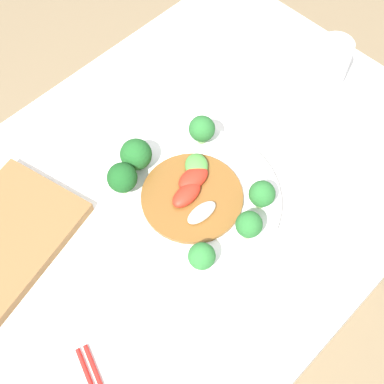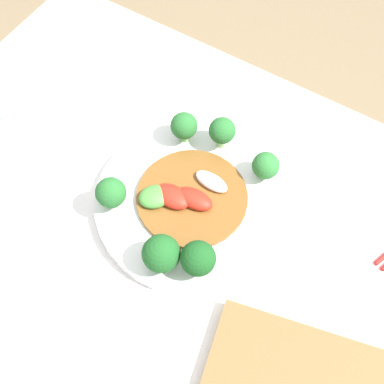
{
  "view_description": "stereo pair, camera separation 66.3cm",
  "coord_description": "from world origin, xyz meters",
  "px_view_note": "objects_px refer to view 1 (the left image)",
  "views": [
    {
      "loc": [
        0.29,
        0.35,
        1.54
      ],
      "look_at": [
        -0.02,
        0.03,
        0.79
      ],
      "focal_mm": 50.0,
      "sensor_mm": 36.0,
      "label": 1
    },
    {
      "loc": [
        0.19,
        -0.31,
        1.48
      ],
      "look_at": [
        -0.02,
        0.03,
        0.79
      ],
      "focal_mm": 50.0,
      "sensor_mm": 36.0,
      "label": 2
    }
  ],
  "objects_px": {
    "plate": "(192,201)",
    "stirfry_center": "(193,192)",
    "broccoli_southwest": "(202,129)",
    "cutting_board": "(6,237)",
    "broccoli_south": "(138,153)",
    "broccoli_southeast": "(122,178)",
    "broccoli_northwest": "(262,194)",
    "drinking_glass": "(331,66)",
    "broccoli_north": "(249,225)",
    "broccoli_northeast": "(202,256)"
  },
  "relations": [
    {
      "from": "broccoli_north",
      "to": "stirfry_center",
      "type": "bearing_deg",
      "value": -86.34
    },
    {
      "from": "broccoli_southeast",
      "to": "broccoli_southwest",
      "type": "relative_size",
      "value": 1.08
    },
    {
      "from": "drinking_glass",
      "to": "broccoli_southeast",
      "type": "bearing_deg",
      "value": -11.94
    },
    {
      "from": "plate",
      "to": "broccoli_southwest",
      "type": "height_order",
      "value": "broccoli_southwest"
    },
    {
      "from": "broccoli_northeast",
      "to": "broccoli_south",
      "type": "bearing_deg",
      "value": -105.86
    },
    {
      "from": "broccoli_south",
      "to": "broccoli_southwest",
      "type": "height_order",
      "value": "broccoli_south"
    },
    {
      "from": "plate",
      "to": "broccoli_south",
      "type": "bearing_deg",
      "value": -82.35
    },
    {
      "from": "stirfry_center",
      "to": "broccoli_southwest",
      "type": "bearing_deg",
      "value": -143.43
    },
    {
      "from": "broccoli_southeast",
      "to": "broccoli_northwest",
      "type": "xyz_separation_m",
      "value": [
        -0.14,
        0.18,
        -0.0
      ]
    },
    {
      "from": "broccoli_southwest",
      "to": "broccoli_northeast",
      "type": "relative_size",
      "value": 1.12
    },
    {
      "from": "broccoli_northeast",
      "to": "broccoli_north",
      "type": "bearing_deg",
      "value": 168.89
    },
    {
      "from": "broccoli_south",
      "to": "stirfry_center",
      "type": "distance_m",
      "value": 0.11
    },
    {
      "from": "broccoli_northwest",
      "to": "stirfry_center",
      "type": "bearing_deg",
      "value": -55.37
    },
    {
      "from": "broccoli_south",
      "to": "drinking_glass",
      "type": "xyz_separation_m",
      "value": [
        -0.38,
        0.11,
        0.0
      ]
    },
    {
      "from": "broccoli_southwest",
      "to": "stirfry_center",
      "type": "height_order",
      "value": "broccoli_southwest"
    },
    {
      "from": "broccoli_south",
      "to": "drinking_glass",
      "type": "relative_size",
      "value": 0.54
    },
    {
      "from": "drinking_glass",
      "to": "plate",
      "type": "bearing_deg",
      "value": 0.13
    },
    {
      "from": "drinking_glass",
      "to": "broccoli_south",
      "type": "bearing_deg",
      "value": -16.26
    },
    {
      "from": "cutting_board",
      "to": "broccoli_southwest",
      "type": "bearing_deg",
      "value": 164.74
    },
    {
      "from": "broccoli_south",
      "to": "broccoli_northeast",
      "type": "height_order",
      "value": "broccoli_south"
    },
    {
      "from": "broccoli_south",
      "to": "broccoli_southeast",
      "type": "xyz_separation_m",
      "value": [
        0.05,
        0.02,
        0.0
      ]
    },
    {
      "from": "plate",
      "to": "broccoli_south",
      "type": "distance_m",
      "value": 0.12
    },
    {
      "from": "stirfry_center",
      "to": "cutting_board",
      "type": "xyz_separation_m",
      "value": [
        0.27,
        -0.16,
        -0.02
      ]
    },
    {
      "from": "broccoli_southwest",
      "to": "broccoli_northeast",
      "type": "distance_m",
      "value": 0.24
    },
    {
      "from": "broccoli_north",
      "to": "drinking_glass",
      "type": "bearing_deg",
      "value": -162.51
    },
    {
      "from": "plate",
      "to": "stirfry_center",
      "type": "relative_size",
      "value": 1.75
    },
    {
      "from": "broccoli_southwest",
      "to": "drinking_glass",
      "type": "height_order",
      "value": "drinking_glass"
    },
    {
      "from": "broccoli_southeast",
      "to": "cutting_board",
      "type": "height_order",
      "value": "broccoli_southeast"
    },
    {
      "from": "broccoli_north",
      "to": "cutting_board",
      "type": "relative_size",
      "value": 0.22
    },
    {
      "from": "broccoli_northwest",
      "to": "broccoli_southeast",
      "type": "bearing_deg",
      "value": -52.79
    },
    {
      "from": "broccoli_south",
      "to": "broccoli_northeast",
      "type": "bearing_deg",
      "value": 74.14
    },
    {
      "from": "broccoli_southwest",
      "to": "cutting_board",
      "type": "xyz_separation_m",
      "value": [
        0.36,
        -0.1,
        -0.04
      ]
    },
    {
      "from": "stirfry_center",
      "to": "broccoli_northwest",
      "type": "bearing_deg",
      "value": 124.63
    },
    {
      "from": "broccoli_northwest",
      "to": "stirfry_center",
      "type": "height_order",
      "value": "broccoli_northwest"
    },
    {
      "from": "broccoli_southeast",
      "to": "stirfry_center",
      "type": "bearing_deg",
      "value": 129.73
    },
    {
      "from": "broccoli_southeast",
      "to": "stirfry_center",
      "type": "xyz_separation_m",
      "value": [
        -0.07,
        0.09,
        -0.03
      ]
    },
    {
      "from": "broccoli_south",
      "to": "broccoli_southwest",
      "type": "distance_m",
      "value": 0.12
    },
    {
      "from": "broccoli_north",
      "to": "plate",
      "type": "bearing_deg",
      "value": -83.11
    },
    {
      "from": "plate",
      "to": "broccoli_north",
      "type": "xyz_separation_m",
      "value": [
        -0.01,
        0.11,
        0.05
      ]
    },
    {
      "from": "broccoli_north",
      "to": "cutting_board",
      "type": "bearing_deg",
      "value": -45.55
    },
    {
      "from": "plate",
      "to": "stirfry_center",
      "type": "distance_m",
      "value": 0.02
    },
    {
      "from": "broccoli_north",
      "to": "stirfry_center",
      "type": "xyz_separation_m",
      "value": [
        0.01,
        -0.12,
        -0.03
      ]
    },
    {
      "from": "broccoli_southeast",
      "to": "drinking_glass",
      "type": "distance_m",
      "value": 0.45
    },
    {
      "from": "broccoli_southeast",
      "to": "drinking_glass",
      "type": "xyz_separation_m",
      "value": [
        -0.44,
        0.09,
        0.0
      ]
    },
    {
      "from": "plate",
      "to": "stirfry_center",
      "type": "height_order",
      "value": "stirfry_center"
    },
    {
      "from": "broccoli_northeast",
      "to": "drinking_glass",
      "type": "xyz_separation_m",
      "value": [
        -0.44,
        -0.09,
        0.01
      ]
    },
    {
      "from": "broccoli_north",
      "to": "broccoli_northwest",
      "type": "height_order",
      "value": "broccoli_north"
    },
    {
      "from": "stirfry_center",
      "to": "broccoli_southeast",
      "type": "bearing_deg",
      "value": -50.27
    },
    {
      "from": "broccoli_southwest",
      "to": "drinking_glass",
      "type": "xyz_separation_m",
      "value": [
        -0.27,
        0.07,
        0.0
      ]
    },
    {
      "from": "broccoli_south",
      "to": "plate",
      "type": "bearing_deg",
      "value": 97.65
    }
  ]
}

